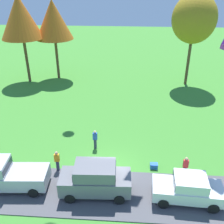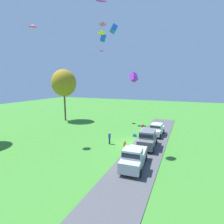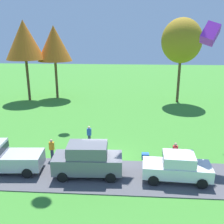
{
  "view_description": "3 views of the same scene",
  "coord_description": "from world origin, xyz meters",
  "px_view_note": "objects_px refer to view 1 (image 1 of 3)",
  "views": [
    {
      "loc": [
        1.26,
        -15.0,
        13.0
      ],
      "look_at": [
        -0.09,
        4.33,
        2.7
      ],
      "focal_mm": 42.0,
      "sensor_mm": 36.0,
      "label": 1
    },
    {
      "loc": [
        -22.34,
        -6.41,
        8.37
      ],
      "look_at": [
        1.84,
        3.86,
        3.9
      ],
      "focal_mm": 28.0,
      "sensor_mm": 36.0,
      "label": 2
    },
    {
      "loc": [
        1.98,
        -17.89,
        9.48
      ],
      "look_at": [
        0.44,
        5.01,
        2.35
      ],
      "focal_mm": 42.0,
      "sensor_mm": 36.0,
      "label": 3
    }
  ],
  "objects_px": {
    "tree_center_back": "(20,17)",
    "tree_left_of_center": "(53,20)",
    "cooler_box": "(154,166)",
    "tree_lone_near": "(194,19)",
    "car_suv_far_end": "(95,178)",
    "person_beside_suv": "(185,167)",
    "person_watching_sky": "(95,139)",
    "car_pickup_near_entrance": "(7,175)",
    "car_sedan_mid_row": "(188,188)",
    "person_on_lawn": "(57,161)"
  },
  "relations": [
    {
      "from": "car_pickup_near_entrance",
      "to": "car_sedan_mid_row",
      "type": "xyz_separation_m",
      "value": [
        11.86,
        -0.34,
        -0.07
      ]
    },
    {
      "from": "cooler_box",
      "to": "tree_lone_near",
      "type": "bearing_deg",
      "value": 72.89
    },
    {
      "from": "car_suv_far_end",
      "to": "person_on_lawn",
      "type": "relative_size",
      "value": 2.74
    },
    {
      "from": "car_sedan_mid_row",
      "to": "tree_center_back",
      "type": "bearing_deg",
      "value": 131.02
    },
    {
      "from": "person_beside_suv",
      "to": "tree_lone_near",
      "type": "distance_m",
      "value": 19.92
    },
    {
      "from": "tree_center_back",
      "to": "tree_lone_near",
      "type": "height_order",
      "value": "tree_lone_near"
    },
    {
      "from": "car_suv_far_end",
      "to": "person_beside_suv",
      "type": "bearing_deg",
      "value": 18.29
    },
    {
      "from": "person_on_lawn",
      "to": "cooler_box",
      "type": "relative_size",
      "value": 3.05
    },
    {
      "from": "car_pickup_near_entrance",
      "to": "car_suv_far_end",
      "type": "xyz_separation_m",
      "value": [
        5.95,
        -0.13,
        0.19
      ]
    },
    {
      "from": "car_sedan_mid_row",
      "to": "tree_center_back",
      "type": "distance_m",
      "value": 27.52
    },
    {
      "from": "person_beside_suv",
      "to": "tree_center_back",
      "type": "xyz_separation_m",
      "value": [
        -17.65,
        17.8,
        7.42
      ]
    },
    {
      "from": "car_pickup_near_entrance",
      "to": "person_on_lawn",
      "type": "xyz_separation_m",
      "value": [
        2.88,
        1.92,
        -0.23
      ]
    },
    {
      "from": "tree_center_back",
      "to": "tree_left_of_center",
      "type": "xyz_separation_m",
      "value": [
        3.62,
        1.55,
        -0.52
      ]
    },
    {
      "from": "car_sedan_mid_row",
      "to": "cooler_box",
      "type": "relative_size",
      "value": 8.02
    },
    {
      "from": "cooler_box",
      "to": "person_beside_suv",
      "type": "bearing_deg",
      "value": -20.8
    },
    {
      "from": "car_sedan_mid_row",
      "to": "person_on_lawn",
      "type": "relative_size",
      "value": 2.63
    },
    {
      "from": "car_sedan_mid_row",
      "to": "tree_lone_near",
      "type": "distance_m",
      "value": 21.96
    },
    {
      "from": "person_watching_sky",
      "to": "cooler_box",
      "type": "distance_m",
      "value": 5.26
    },
    {
      "from": "car_sedan_mid_row",
      "to": "car_suv_far_end",
      "type": "bearing_deg",
      "value": 178.01
    },
    {
      "from": "person_watching_sky",
      "to": "tree_left_of_center",
      "type": "relative_size",
      "value": 0.17
    },
    {
      "from": "person_on_lawn",
      "to": "tree_center_back",
      "type": "xyz_separation_m",
      "value": [
        -8.44,
        17.77,
        7.42
      ]
    },
    {
      "from": "person_on_lawn",
      "to": "tree_center_back",
      "type": "height_order",
      "value": "tree_center_back"
    },
    {
      "from": "tree_left_of_center",
      "to": "cooler_box",
      "type": "xyz_separation_m",
      "value": [
        11.93,
        -18.55,
        -7.57
      ]
    },
    {
      "from": "tree_lone_near",
      "to": "cooler_box",
      "type": "xyz_separation_m",
      "value": [
        -5.36,
        -17.43,
        -8.02
      ]
    },
    {
      "from": "tree_left_of_center",
      "to": "car_suv_far_end",
      "type": "bearing_deg",
      "value": -69.74
    },
    {
      "from": "person_on_lawn",
      "to": "person_watching_sky",
      "type": "height_order",
      "value": "same"
    },
    {
      "from": "car_sedan_mid_row",
      "to": "person_watching_sky",
      "type": "relative_size",
      "value": 2.63
    },
    {
      "from": "car_suv_far_end",
      "to": "tree_left_of_center",
      "type": "relative_size",
      "value": 0.46
    },
    {
      "from": "tree_left_of_center",
      "to": "cooler_box",
      "type": "bearing_deg",
      "value": -57.25
    },
    {
      "from": "car_pickup_near_entrance",
      "to": "person_beside_suv",
      "type": "bearing_deg",
      "value": 8.92
    },
    {
      "from": "car_pickup_near_entrance",
      "to": "person_beside_suv",
      "type": "height_order",
      "value": "car_pickup_near_entrance"
    },
    {
      "from": "car_sedan_mid_row",
      "to": "tree_lone_near",
      "type": "relative_size",
      "value": 0.4
    },
    {
      "from": "person_on_lawn",
      "to": "tree_center_back",
      "type": "distance_m",
      "value": 21.03
    },
    {
      "from": "car_pickup_near_entrance",
      "to": "person_on_lawn",
      "type": "height_order",
      "value": "car_pickup_near_entrance"
    },
    {
      "from": "tree_left_of_center",
      "to": "cooler_box",
      "type": "height_order",
      "value": "tree_left_of_center"
    },
    {
      "from": "tree_center_back",
      "to": "cooler_box",
      "type": "xyz_separation_m",
      "value": [
        15.55,
        -17.0,
        -8.1
      ]
    },
    {
      "from": "person_on_lawn",
      "to": "tree_center_back",
      "type": "bearing_deg",
      "value": 115.4
    },
    {
      "from": "car_suv_far_end",
      "to": "tree_center_back",
      "type": "bearing_deg",
      "value": 120.14
    },
    {
      "from": "car_pickup_near_entrance",
      "to": "person_on_lawn",
      "type": "distance_m",
      "value": 3.47
    },
    {
      "from": "car_suv_far_end",
      "to": "person_beside_suv",
      "type": "distance_m",
      "value": 6.48
    },
    {
      "from": "car_suv_far_end",
      "to": "car_sedan_mid_row",
      "type": "xyz_separation_m",
      "value": [
        5.91,
        -0.21,
        -0.25
      ]
    },
    {
      "from": "tree_lone_near",
      "to": "car_sedan_mid_row",
      "type": "bearing_deg",
      "value": -99.68
    },
    {
      "from": "car_suv_far_end",
      "to": "tree_center_back",
      "type": "height_order",
      "value": "tree_center_back"
    },
    {
      "from": "car_suv_far_end",
      "to": "tree_lone_near",
      "type": "height_order",
      "value": "tree_lone_near"
    },
    {
      "from": "person_on_lawn",
      "to": "car_suv_far_end",
      "type": "bearing_deg",
      "value": -33.76
    },
    {
      "from": "tree_left_of_center",
      "to": "cooler_box",
      "type": "distance_m",
      "value": 23.32
    },
    {
      "from": "person_watching_sky",
      "to": "tree_left_of_center",
      "type": "bearing_deg",
      "value": 113.88
    },
    {
      "from": "car_suv_far_end",
      "to": "cooler_box",
      "type": "height_order",
      "value": "car_suv_far_end"
    },
    {
      "from": "person_on_lawn",
      "to": "car_pickup_near_entrance",
      "type": "bearing_deg",
      "value": -146.23
    },
    {
      "from": "person_on_lawn",
      "to": "person_watching_sky",
      "type": "distance_m",
      "value": 3.85
    }
  ]
}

